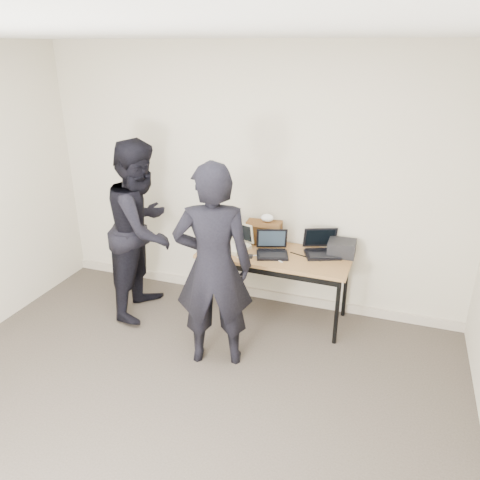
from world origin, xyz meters
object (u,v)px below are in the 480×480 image
at_px(desk, 274,259).
at_px(person_typist, 213,267).
at_px(laptop_beige, 235,243).
at_px(laptop_right, 321,248).
at_px(equipment_box, 342,248).
at_px(laptop_center, 272,249).
at_px(person_observer, 143,229).
at_px(leather_satchel, 264,232).

relative_size(desk, person_typist, 0.83).
height_order(laptop_beige, laptop_right, laptop_beige).
xyz_separation_m(laptop_right, equipment_box, (0.19, 0.03, 0.02)).
bearing_deg(desk, laptop_right, 21.65).
bearing_deg(person_typist, laptop_center, -125.98).
bearing_deg(laptop_right, laptop_center, 178.66).
distance_m(desk, laptop_center, 0.12).
height_order(laptop_beige, person_typist, person_typist).
distance_m(laptop_right, person_typist, 1.27).
bearing_deg(equipment_box, laptop_right, -171.26).
height_order(equipment_box, person_observer, person_observer).
bearing_deg(leather_satchel, laptop_center, -62.08).
xyz_separation_m(person_typist, person_observer, (-1.02, 0.59, -0.00)).
relative_size(laptop_center, laptop_right, 0.90).
relative_size(desk, laptop_center, 3.95).
bearing_deg(person_typist, equipment_box, -149.47).
bearing_deg(person_observer, equipment_box, -81.46).
xyz_separation_m(desk, laptop_beige, (-0.43, 0.02, 0.11)).
bearing_deg(person_typist, desk, -127.39).
xyz_separation_m(equipment_box, person_typist, (-0.94, -1.05, 0.12)).
relative_size(desk, leather_satchel, 4.05).
bearing_deg(person_observer, laptop_center, -83.41).
bearing_deg(person_typist, leather_satchel, -114.37).
height_order(equipment_box, person_typist, person_typist).
height_order(desk, laptop_center, laptop_center).
bearing_deg(desk, leather_satchel, 129.45).
distance_m(leather_satchel, equipment_box, 0.81).
distance_m(laptop_center, equipment_box, 0.69).
relative_size(laptop_center, equipment_box, 1.46).
xyz_separation_m(laptop_center, laptop_right, (0.46, 0.17, 0.00)).
relative_size(laptop_beige, leather_satchel, 1.03).
height_order(laptop_center, equipment_box, laptop_center).
xyz_separation_m(laptop_beige, leather_satchel, (0.25, 0.21, 0.08)).
height_order(desk, leather_satchel, leather_satchel).
distance_m(laptop_beige, equipment_box, 1.08).
bearing_deg(leather_satchel, desk, -56.86).
bearing_deg(laptop_beige, desk, 16.87).
bearing_deg(laptop_center, person_typist, -126.70).
height_order(laptop_right, person_typist, person_typist).
relative_size(laptop_beige, person_observer, 0.21).
xyz_separation_m(laptop_beige, laptop_center, (0.41, -0.03, 0.00)).
distance_m(desk, leather_satchel, 0.34).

